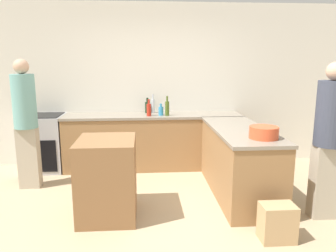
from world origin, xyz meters
TOP-DOWN VIEW (x-y plane):
  - ground_plane at (0.00, 0.00)m, footprint 14.00×14.00m
  - wall_back at (0.00, 2.19)m, footprint 8.00×0.06m
  - counter_back at (0.00, 1.85)m, footprint 2.88×0.64m
  - counter_peninsula at (1.10, 0.65)m, footprint 0.69×1.83m
  - range_oven at (-1.77, 1.85)m, footprint 0.65×0.62m
  - island_table at (-0.57, 0.14)m, footprint 0.64×0.73m
  - mixing_bowl at (1.20, 0.09)m, footprint 0.33×0.33m
  - dish_soap_bottle at (0.13, 1.74)m, footprint 0.08×0.08m
  - vinegar_bottle_clear at (0.01, 2.03)m, footprint 0.06×0.06m
  - olive_oil_bottle at (0.22, 1.71)m, footprint 0.07×0.07m
  - hot_sauce_bottle at (-0.06, 1.70)m, footprint 0.07×0.07m
  - wine_bottle_dark at (-0.08, 2.01)m, footprint 0.08×0.08m
  - person_by_range at (-1.75, 1.10)m, footprint 0.31×0.31m
  - person_at_peninsula at (1.88, -0.08)m, footprint 0.33×0.33m
  - paper_bag at (1.15, -0.53)m, footprint 0.34×0.24m

SIDE VIEW (x-z plane):
  - ground_plane at x=0.00m, z-range 0.00..0.00m
  - paper_bag at x=1.15m, z-range 0.00..0.38m
  - counter_back at x=0.00m, z-range 0.00..0.90m
  - counter_peninsula at x=1.10m, z-range 0.00..0.90m
  - island_table at x=-0.57m, z-range 0.00..0.90m
  - range_oven at x=-1.77m, z-range 0.00..0.91m
  - person_at_peninsula at x=1.88m, z-range 0.08..1.83m
  - mixing_bowl at x=1.20m, z-range 0.90..1.03m
  - dish_soap_bottle at x=0.13m, z-range 0.88..1.07m
  - person_by_range at x=-1.75m, z-range 0.09..1.87m
  - wine_bottle_dark at x=-0.08m, z-range 0.87..1.13m
  - hot_sauce_bottle at x=-0.06m, z-range 0.87..1.13m
  - vinegar_bottle_clear at x=0.01m, z-range 0.86..1.18m
  - olive_oil_bottle at x=0.22m, z-range 0.86..1.18m
  - wall_back at x=0.00m, z-range 0.00..2.70m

